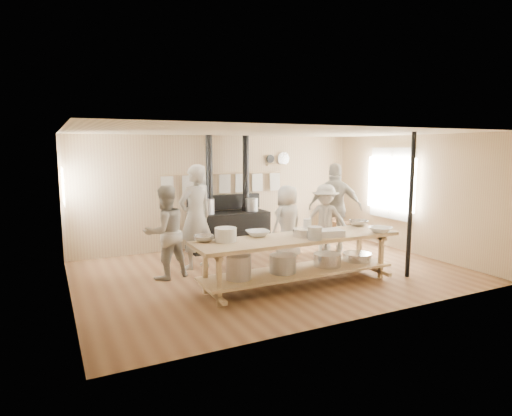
# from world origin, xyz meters

# --- Properties ---
(ground) EXTENTS (7.00, 7.00, 0.00)m
(ground) POSITION_xyz_m (0.00, 0.00, 0.00)
(ground) COLOR brown
(ground) RESTS_ON ground
(room_shell) EXTENTS (7.00, 7.00, 7.00)m
(room_shell) POSITION_xyz_m (0.00, 0.00, 1.62)
(room_shell) COLOR tan
(room_shell) RESTS_ON ground
(window_right) EXTENTS (0.09, 1.50, 1.65)m
(window_right) POSITION_xyz_m (3.47, 0.60, 1.50)
(window_right) COLOR beige
(window_right) RESTS_ON ground
(left_opening) EXTENTS (0.00, 0.90, 0.90)m
(left_opening) POSITION_xyz_m (-3.45, 2.00, 1.60)
(left_opening) COLOR white
(left_opening) RESTS_ON ground
(stove) EXTENTS (1.90, 0.75, 2.60)m
(stove) POSITION_xyz_m (-0.01, 2.12, 0.52)
(stove) COLOR black
(stove) RESTS_ON ground
(towel_rail) EXTENTS (3.00, 0.04, 0.47)m
(towel_rail) POSITION_xyz_m (0.00, 2.40, 1.56)
(towel_rail) COLOR tan
(towel_rail) RESTS_ON ground
(back_wall_shelf) EXTENTS (0.63, 0.14, 0.32)m
(back_wall_shelf) POSITION_xyz_m (1.46, 2.43, 2.00)
(back_wall_shelf) COLOR tan
(back_wall_shelf) RESTS_ON ground
(prep_table) EXTENTS (3.60, 0.90, 0.85)m
(prep_table) POSITION_xyz_m (-0.01, -0.90, 0.52)
(prep_table) COLOR tan
(prep_table) RESTS_ON ground
(support_post) EXTENTS (0.08, 0.08, 2.60)m
(support_post) POSITION_xyz_m (2.05, -1.35, 1.30)
(support_post) COLOR black
(support_post) RESTS_ON ground
(cook_far_left) EXTENTS (0.85, 0.69, 2.01)m
(cook_far_left) POSITION_xyz_m (-1.20, 0.89, 1.01)
(cook_far_left) COLOR #A19B8F
(cook_far_left) RESTS_ON ground
(cook_left) EXTENTS (0.95, 0.83, 1.67)m
(cook_left) POSITION_xyz_m (-1.89, 0.51, 0.84)
(cook_left) COLOR #A19B8F
(cook_left) RESTS_ON ground
(cook_center) EXTENTS (0.86, 0.67, 1.55)m
(cook_center) POSITION_xyz_m (0.76, 0.76, 0.78)
(cook_center) COLOR #A19B8F
(cook_center) RESTS_ON ground
(cook_right) EXTENTS (1.23, 1.06, 1.99)m
(cook_right) POSITION_xyz_m (2.01, 0.79, 0.99)
(cook_right) COLOR #A19B8F
(cook_right) RESTS_ON ground
(cook_by_window) EXTENTS (1.13, 1.06, 1.54)m
(cook_by_window) POSITION_xyz_m (1.69, 0.71, 0.77)
(cook_by_window) COLOR #A19B8F
(cook_by_window) RESTS_ON ground
(chair) EXTENTS (0.45, 0.45, 0.91)m
(chair) POSITION_xyz_m (2.96, 1.97, 0.27)
(chair) COLOR brown
(chair) RESTS_ON ground
(bowl_white_a) EXTENTS (0.44, 0.44, 0.10)m
(bowl_white_a) POSITION_xyz_m (-0.60, -0.57, 0.90)
(bowl_white_a) COLOR white
(bowl_white_a) RESTS_ON prep_table
(bowl_steel_a) EXTENTS (0.45, 0.45, 0.10)m
(bowl_steel_a) POSITION_xyz_m (-1.55, -0.57, 0.90)
(bowl_steel_a) COLOR silver
(bowl_steel_a) RESTS_ON prep_table
(bowl_white_b) EXTENTS (0.52, 0.52, 0.09)m
(bowl_white_b) POSITION_xyz_m (1.48, -1.23, 0.90)
(bowl_white_b) COLOR white
(bowl_white_b) RESTS_ON prep_table
(bowl_steel_b) EXTENTS (0.42, 0.42, 0.11)m
(bowl_steel_b) POSITION_xyz_m (1.55, -0.57, 0.90)
(bowl_steel_b) COLOR silver
(bowl_steel_b) RESTS_ON prep_table
(roasting_pan) EXTENTS (0.56, 0.43, 0.11)m
(roasting_pan) POSITION_xyz_m (0.46, -1.09, 0.91)
(roasting_pan) COLOR #B2B2B7
(roasting_pan) RESTS_ON prep_table
(mixing_bowl_large) EXTENTS (0.45, 0.45, 0.13)m
(mixing_bowl_large) POSITION_xyz_m (0.11, -0.92, 0.91)
(mixing_bowl_large) COLOR silver
(mixing_bowl_large) RESTS_ON prep_table
(bucket_galv) EXTENTS (0.27, 0.27, 0.21)m
(bucket_galv) POSITION_xyz_m (0.11, -1.23, 0.96)
(bucket_galv) COLOR gray
(bucket_galv) RESTS_ON prep_table
(deep_bowl_enamel) EXTENTS (0.43, 0.43, 0.22)m
(deep_bowl_enamel) POSITION_xyz_m (-1.23, -0.70, 0.96)
(deep_bowl_enamel) COLOR white
(deep_bowl_enamel) RESTS_ON prep_table
(pitcher) EXTENTS (0.18, 0.18, 0.22)m
(pitcher) POSITION_xyz_m (0.39, -0.57, 0.96)
(pitcher) COLOR white
(pitcher) RESTS_ON prep_table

